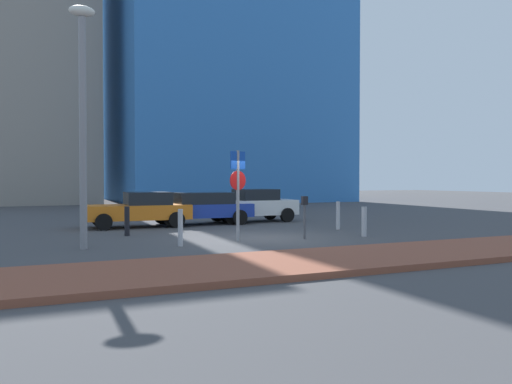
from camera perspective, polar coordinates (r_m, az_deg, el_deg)
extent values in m
plane|color=#424244|center=(16.95, 0.56, -5.13)|extent=(120.00, 120.00, 0.00)
cube|color=brown|center=(12.44, 10.83, -7.19)|extent=(40.00, 3.18, 0.14)
cube|color=orange|center=(21.43, -12.91, -2.16)|extent=(4.19, 1.97, 0.58)
cube|color=black|center=(21.47, -11.85, -0.68)|extent=(1.81, 1.72, 0.51)
cylinder|color=black|center=(20.39, -16.41, -3.18)|extent=(0.65, 0.25, 0.64)
cylinder|color=black|center=(22.17, -16.85, -2.82)|extent=(0.65, 0.25, 0.64)
cylinder|color=black|center=(20.84, -8.71, -3.04)|extent=(0.65, 0.25, 0.64)
cylinder|color=black|center=(22.58, -9.74, -2.71)|extent=(0.65, 0.25, 0.64)
cube|color=#1E389E|center=(22.28, -6.14, -2.03)|extent=(4.34, 1.78, 0.56)
cube|color=black|center=(22.29, -5.79, -0.67)|extent=(2.38, 1.61, 0.49)
cylinder|color=black|center=(21.07, -9.25, -3.00)|extent=(0.64, 0.23, 0.64)
cylinder|color=black|center=(22.73, -10.32, -2.68)|extent=(0.64, 0.23, 0.64)
cylinder|color=black|center=(21.98, -1.81, -2.80)|extent=(0.64, 0.23, 0.64)
cylinder|color=black|center=(23.58, -3.35, -2.52)|extent=(0.64, 0.23, 0.64)
cube|color=white|center=(23.53, -0.45, -1.70)|extent=(4.07, 1.79, 0.67)
cube|color=black|center=(23.58, -0.05, -0.28)|extent=(1.78, 1.58, 0.49)
cylinder|color=black|center=(22.23, -2.69, -2.75)|extent=(0.65, 0.24, 0.64)
cylinder|color=black|center=(23.76, -4.29, -2.49)|extent=(0.65, 0.24, 0.64)
cylinder|color=black|center=(23.45, 3.44, -2.54)|extent=(0.65, 0.24, 0.64)
cylinder|color=black|center=(24.90, 1.55, -2.31)|extent=(0.65, 0.24, 0.64)
cylinder|color=gray|center=(16.09, -2.01, -0.44)|extent=(0.10, 0.10, 2.82)
cube|color=#1447B7|center=(16.09, -2.01, 3.51)|extent=(0.54, 0.18, 0.55)
cylinder|color=red|center=(16.08, -2.01, 1.27)|extent=(0.59, 0.18, 0.60)
cylinder|color=#4C4C51|center=(16.80, 5.36, -3.30)|extent=(0.08, 0.08, 1.10)
cube|color=black|center=(16.75, 5.37, -0.94)|extent=(0.18, 0.14, 0.28)
cylinder|color=gray|center=(15.12, -18.51, 6.14)|extent=(0.20, 0.20, 6.38)
ellipsoid|color=silver|center=(15.76, -18.61, 18.33)|extent=(0.70, 0.36, 0.30)
cylinder|color=#B7B7BC|center=(15.08, -8.32, -3.90)|extent=(0.14, 0.14, 1.07)
cylinder|color=#B7B7BC|center=(20.20, 9.01, -2.56)|extent=(0.15, 0.15, 1.08)
cylinder|color=black|center=(18.17, -14.00, -3.13)|extent=(0.17, 0.17, 1.01)
cylinder|color=#B7B7BC|center=(17.84, 11.80, -3.21)|extent=(0.17, 0.17, 1.00)
cube|color=#3372BF|center=(50.31, -3.68, 17.07)|extent=(19.43, 15.79, 31.07)
cube|color=gray|center=(47.39, -23.89, 13.87)|extent=(10.48, 10.67, 24.54)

